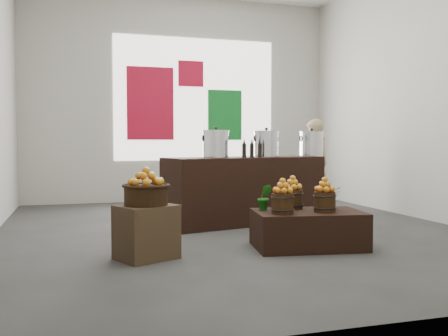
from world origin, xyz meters
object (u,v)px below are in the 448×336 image
object	(u,v)px
crate	(146,232)
wicker_basket	(146,195)
counter	(245,190)
stock_pot_right	(311,144)
stock_pot_center	(266,144)
shopper	(313,164)
stock_pot_left	(216,145)
display_table	(308,229)

from	to	relation	value
crate	wicker_basket	xyz separation A→B (m)	(0.00, 0.00, 0.37)
counter	stock_pot_right	bearing A→B (deg)	0.00
counter	stock_pot_center	size ratio (longest dim) A/B	6.47
counter	shopper	xyz separation A→B (m)	(1.59, 1.02, 0.30)
stock_pot_left	shopper	distance (m)	2.36
stock_pot_center	stock_pot_right	distance (m)	0.84
stock_pot_right	crate	bearing A→B (deg)	-143.77
crate	display_table	xyz separation A→B (m)	(1.77, 0.01, -0.07)
display_table	counter	world-z (taller)	counter
wicker_basket	counter	xyz separation A→B (m)	(1.64, 1.79, -0.16)
crate	stock_pot_right	world-z (taller)	stock_pot_right
wicker_basket	stock_pot_right	world-z (taller)	stock_pot_right
wicker_basket	stock_pot_left	distance (m)	2.12
stock_pot_left	crate	bearing A→B (deg)	-125.11
crate	stock_pot_center	bearing A→B (deg)	43.13
stock_pot_left	shopper	size ratio (longest dim) A/B	0.23
crate	display_table	size ratio (longest dim) A/B	0.46
display_table	stock_pot_center	size ratio (longest dim) A/B	3.28
counter	stock_pot_right	world-z (taller)	stock_pot_right
counter	stock_pot_left	bearing A→B (deg)	180.00
shopper	counter	bearing A→B (deg)	32.67
display_table	stock_pot_right	world-z (taller)	stock_pot_right
crate	stock_pot_left	size ratio (longest dim) A/B	1.50
stock_pot_center	shopper	bearing A→B (deg)	37.38
crate	shopper	world-z (taller)	shopper
stock_pot_left	stock_pot_center	xyz separation A→B (m)	(0.82, 0.19, 0.00)
display_table	shopper	size ratio (longest dim) A/B	0.76
wicker_basket	counter	distance (m)	2.44
stock_pot_left	shopper	world-z (taller)	shopper
counter	shopper	size ratio (longest dim) A/B	1.49
wicker_basket	stock_pot_left	bearing A→B (deg)	54.89
counter	stock_pot_left	distance (m)	0.80
wicker_basket	display_table	distance (m)	1.82
display_table	stock_pot_left	size ratio (longest dim) A/B	3.28
display_table	shopper	bearing A→B (deg)	70.76
counter	stock_pot_right	distance (m)	1.37
display_table	stock_pot_left	xyz separation A→B (m)	(-0.58, 1.67, 0.92)
stock_pot_center	shopper	distance (m)	1.59
counter	stock_pot_left	size ratio (longest dim) A/B	6.47
crate	stock_pot_left	xyz separation A→B (m)	(1.19, 1.69, 0.85)
display_table	shopper	world-z (taller)	shopper
crate	stock_pot_center	world-z (taller)	stock_pot_center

